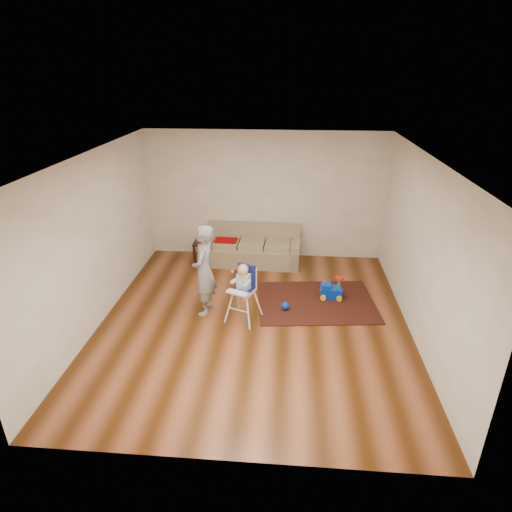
# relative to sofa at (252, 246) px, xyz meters

# --- Properties ---
(ground) EXTENTS (5.50, 5.50, 0.00)m
(ground) POSITION_rel_sofa_xyz_m (0.24, -2.30, -0.39)
(ground) COLOR #442208
(ground) RESTS_ON ground
(room_envelope) EXTENTS (5.04, 5.52, 2.72)m
(room_envelope) POSITION_rel_sofa_xyz_m (0.24, -1.77, 1.49)
(room_envelope) COLOR beige
(room_envelope) RESTS_ON ground
(sofa) EXTENTS (2.02, 0.88, 0.77)m
(sofa) POSITION_rel_sofa_xyz_m (0.00, 0.00, 0.00)
(sofa) COLOR #999167
(sofa) RESTS_ON ground
(side_table) EXTENTS (0.48, 0.48, 0.48)m
(side_table) POSITION_rel_sofa_xyz_m (-0.98, -0.04, -0.15)
(side_table) COLOR black
(side_table) RESTS_ON ground
(area_rug) EXTENTS (2.19, 1.74, 0.02)m
(area_rug) POSITION_rel_sofa_xyz_m (1.30, -1.59, -0.38)
(area_rug) COLOR black
(area_rug) RESTS_ON ground
(ride_on_toy) EXTENTS (0.38, 0.27, 0.41)m
(ride_on_toy) POSITION_rel_sofa_xyz_m (1.56, -1.42, -0.16)
(ride_on_toy) COLOR #0833C7
(ride_on_toy) RESTS_ON area_rug
(toy_ball) EXTENTS (0.14, 0.14, 0.14)m
(toy_ball) POSITION_rel_sofa_xyz_m (0.75, -1.92, -0.30)
(toy_ball) COLOR #0833C7
(toy_ball) RESTS_ON area_rug
(high_chair) EXTENTS (0.60, 0.60, 1.00)m
(high_chair) POSITION_rel_sofa_xyz_m (0.06, -2.25, 0.10)
(high_chair) COLOR silver
(high_chair) RESTS_ON ground
(adult) EXTENTS (0.39, 0.58, 1.56)m
(adult) POSITION_rel_sofa_xyz_m (-0.60, -2.07, 0.40)
(adult) COLOR #969799
(adult) RESTS_ON ground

